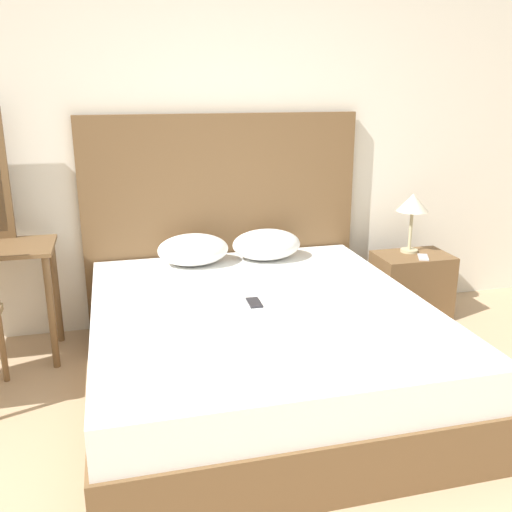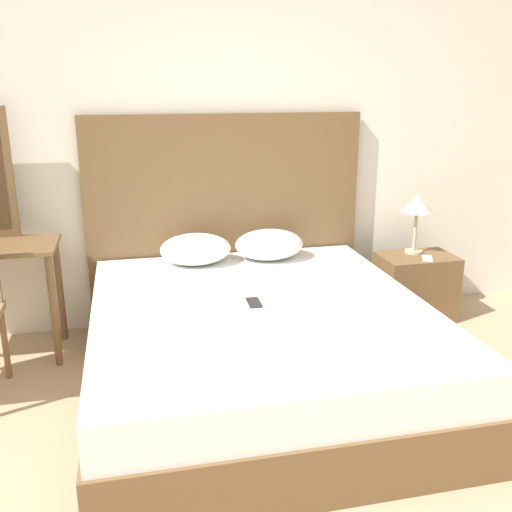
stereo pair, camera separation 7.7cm
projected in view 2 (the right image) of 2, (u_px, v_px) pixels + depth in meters
wall_back at (237, 137)px, 4.05m from camera, size 10.00×0.06×2.70m
bed at (260, 347)px, 3.27m from camera, size 1.88×2.10×0.53m
headboard at (226, 221)px, 4.13m from camera, size 1.97×0.05×1.52m
pillow_left at (196, 249)px, 3.87m from camera, size 0.48×0.36×0.21m
pillow_right at (269, 245)px, 3.98m from camera, size 0.48×0.36×0.21m
phone_on_bed at (254, 303)px, 3.20m from camera, size 0.07×0.15×0.01m
nightstand at (415, 287)px, 4.29m from camera, size 0.55×0.37×0.49m
table_lamp at (417, 206)px, 4.19m from camera, size 0.23×0.23×0.45m
phone_on_nightstand at (427, 258)px, 4.14m from camera, size 0.13×0.17×0.01m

